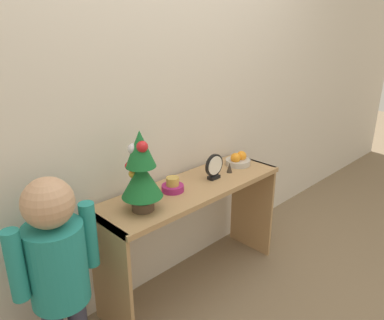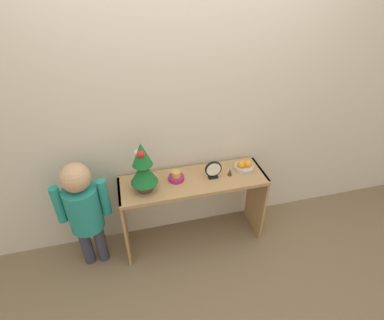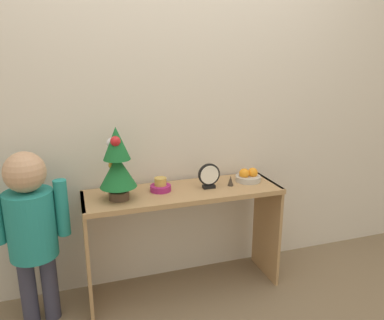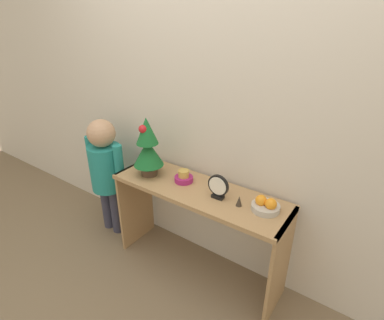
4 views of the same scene
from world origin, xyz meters
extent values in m
plane|color=#7A664C|center=(0.00, 0.00, 0.00)|extent=(12.00, 12.00, 0.00)
cube|color=beige|center=(0.00, 0.43, 1.25)|extent=(7.00, 0.05, 2.50)
cube|color=tan|center=(0.00, 0.19, 0.67)|extent=(1.22, 0.39, 0.03)
cube|color=tan|center=(-0.60, 0.19, 0.34)|extent=(0.02, 0.35, 0.69)
cube|color=tan|center=(0.60, 0.19, 0.34)|extent=(0.02, 0.35, 0.69)
cylinder|color=#4C3828|center=(-0.39, 0.16, 0.71)|extent=(0.12, 0.12, 0.05)
cylinder|color=brown|center=(-0.39, 0.16, 0.76)|extent=(0.02, 0.02, 0.04)
cone|color=#19662D|center=(-0.39, 0.16, 0.86)|extent=(0.21, 0.21, 0.18)
cone|color=#19662D|center=(-0.39, 0.16, 1.02)|extent=(0.15, 0.15, 0.18)
sphere|color=red|center=(-0.44, 0.20, 0.93)|extent=(0.04, 0.04, 0.04)
sphere|color=gold|center=(-0.42, 0.20, 0.89)|extent=(0.04, 0.04, 0.04)
sphere|color=silver|center=(-0.42, 0.18, 1.02)|extent=(0.05, 0.05, 0.05)
sphere|color=red|center=(-0.40, 0.13, 1.04)|extent=(0.06, 0.06, 0.06)
cylinder|color=#B7B2A8|center=(0.46, 0.22, 0.71)|extent=(0.17, 0.17, 0.04)
sphere|color=orange|center=(0.49, 0.22, 0.75)|extent=(0.07, 0.07, 0.07)
sphere|color=orange|center=(0.42, 0.22, 0.75)|extent=(0.07, 0.07, 0.07)
cylinder|color=#9E2366|center=(-0.14, 0.22, 0.71)|extent=(0.13, 0.13, 0.04)
cylinder|color=gold|center=(-0.14, 0.22, 0.75)|extent=(0.07, 0.07, 0.05)
cube|color=black|center=(0.16, 0.18, 0.70)|extent=(0.08, 0.04, 0.02)
cylinder|color=black|center=(0.16, 0.18, 0.78)|extent=(0.14, 0.02, 0.14)
cylinder|color=white|center=(0.16, 0.17, 0.78)|extent=(0.12, 0.00, 0.12)
cone|color=#382D23|center=(0.31, 0.17, 0.72)|extent=(0.04, 0.04, 0.07)
cylinder|color=#38384C|center=(-0.93, 0.16, 0.21)|extent=(0.09, 0.09, 0.42)
cylinder|color=#38384C|center=(-0.82, 0.16, 0.21)|extent=(0.09, 0.09, 0.42)
cylinder|color=teal|center=(-0.87, 0.16, 0.60)|extent=(0.26, 0.26, 0.38)
sphere|color=tan|center=(-0.87, 0.16, 0.90)|extent=(0.22, 0.22, 0.22)
cylinder|color=teal|center=(-0.71, 0.16, 0.68)|extent=(0.07, 0.07, 0.32)
camera|label=1|loc=(-1.42, -1.23, 1.60)|focal=35.00mm
camera|label=2|loc=(-0.48, -1.68, 2.20)|focal=28.00mm
camera|label=3|loc=(-0.62, -1.88, 1.49)|focal=35.00mm
camera|label=4|loc=(0.94, -1.21, 1.70)|focal=28.00mm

